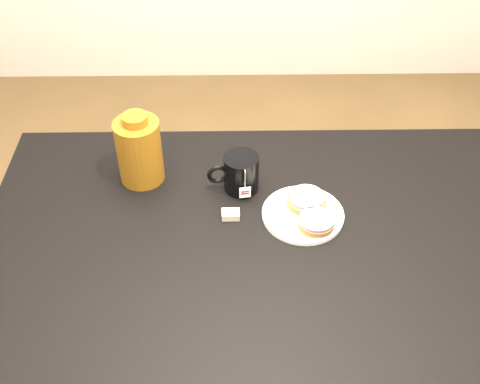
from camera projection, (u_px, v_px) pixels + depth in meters
The scene contains 7 objects.
table at pixel (264, 264), 1.51m from camera, with size 1.40×0.90×0.75m.
plate at pixel (303, 214), 1.51m from camera, with size 0.21×0.21×0.02m.
bagel_back at pixel (306, 200), 1.53m from camera, with size 0.12×0.12×0.03m.
bagel_front at pixel (316, 222), 1.47m from camera, with size 0.12×0.12×0.03m.
mug at pixel (240, 173), 1.56m from camera, with size 0.14×0.11×0.10m.
teabag_pouch at pixel (231, 215), 1.51m from camera, with size 0.04×0.03×0.02m, color #C6B793.
bagel_package at pixel (139, 150), 1.57m from camera, with size 0.12×0.12×0.20m.
Camera 1 is at (-0.08, -0.99, 1.82)m, focal length 45.00 mm.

